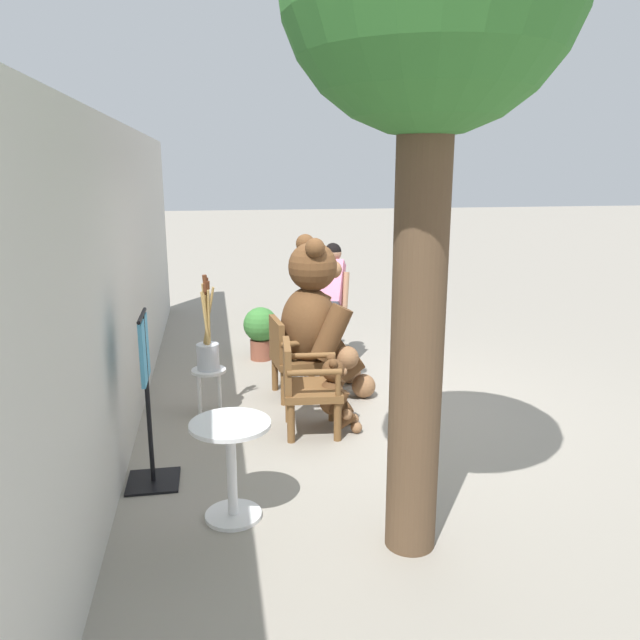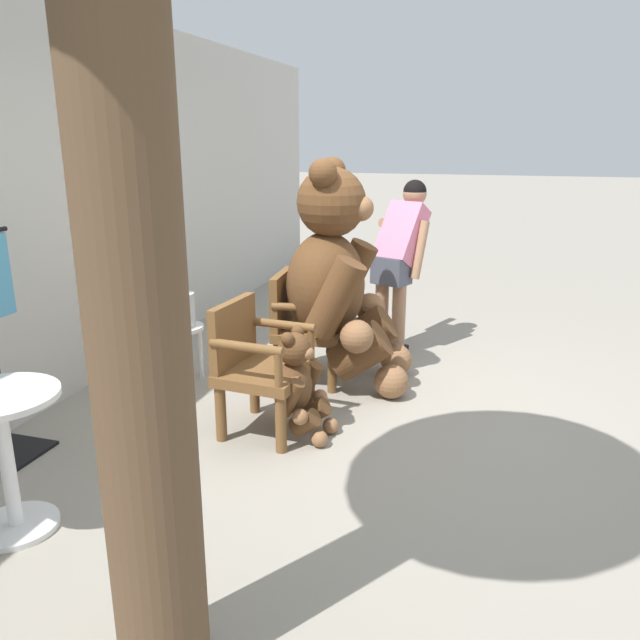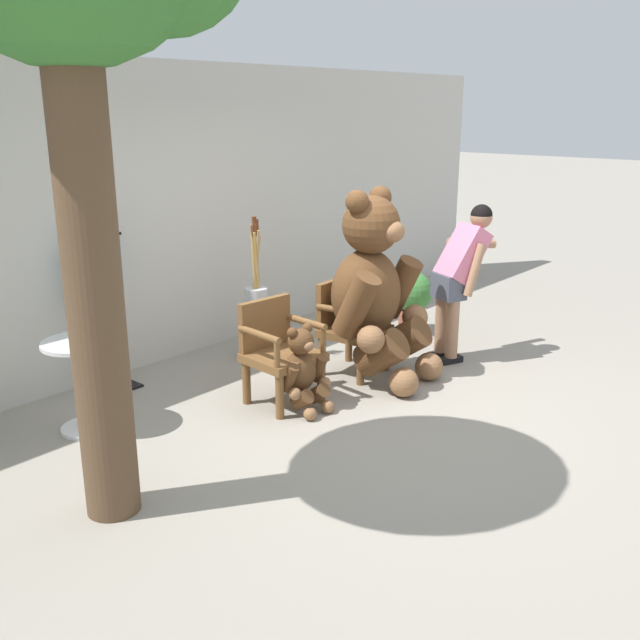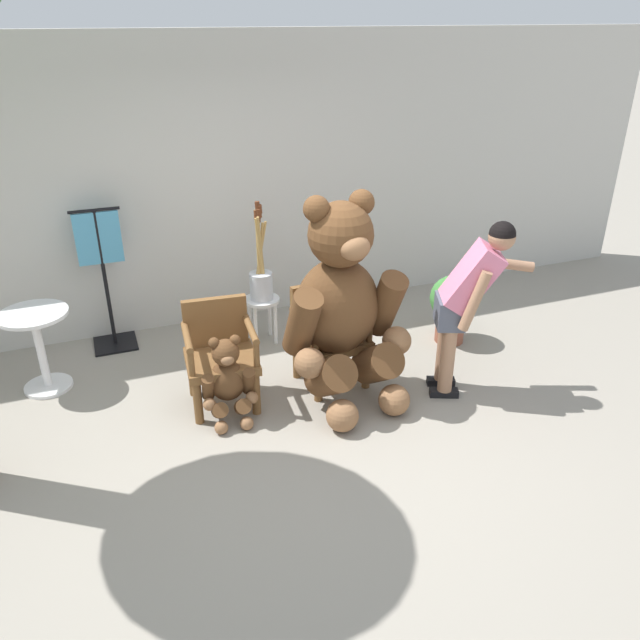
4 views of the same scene
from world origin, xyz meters
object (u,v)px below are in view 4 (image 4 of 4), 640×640
at_px(white_stool, 262,308).
at_px(clothing_display_stand, 105,276).
at_px(teddy_bear_large, 343,304).
at_px(person_visitor, 468,294).
at_px(brush_bucket, 261,277).
at_px(wooden_chair_left, 220,351).
at_px(round_side_table, 39,342).
at_px(wooden_chair_right, 328,332).
at_px(teddy_bear_small, 228,380).
at_px(potted_plant, 452,304).

relative_size(white_stool, clothing_display_stand, 0.34).
bearing_deg(teddy_bear_large, person_visitor, -17.85).
xyz_separation_m(person_visitor, brush_bucket, (-1.30, 1.46, -0.22)).
distance_m(wooden_chair_left, round_side_table, 1.55).
relative_size(wooden_chair_right, teddy_bear_large, 0.50).
height_order(person_visitor, round_side_table, person_visitor).
height_order(white_stool, brush_bucket, brush_bucket).
height_order(teddy_bear_small, brush_bucket, brush_bucket).
distance_m(teddy_bear_small, round_side_table, 1.70).
distance_m(wooden_chair_left, brush_bucket, 1.09).
bearing_deg(potted_plant, person_visitor, -117.05).
xyz_separation_m(wooden_chair_left, potted_plant, (2.32, 0.23, -0.07)).
bearing_deg(person_visitor, brush_bucket, 131.63).
height_order(wooden_chair_right, teddy_bear_small, wooden_chair_right).
height_order(teddy_bear_large, clothing_display_stand, teddy_bear_large).
height_order(wooden_chair_left, potted_plant, wooden_chair_left).
bearing_deg(round_side_table, teddy_bear_small, -36.42).
bearing_deg(person_visitor, teddy_bear_large, 162.15).
height_order(round_side_table, potted_plant, round_side_table).
bearing_deg(potted_plant, clothing_display_stand, 160.42).
bearing_deg(wooden_chair_left, person_visitor, -16.91).
height_order(wooden_chair_right, person_visitor, person_visitor).
relative_size(wooden_chair_left, white_stool, 1.87).
bearing_deg(clothing_display_stand, white_stool, -17.95).
distance_m(teddy_bear_large, person_visitor, 1.00).
distance_m(teddy_bear_small, person_visitor, 2.02).
bearing_deg(brush_bucket, clothing_display_stand, 162.01).
distance_m(wooden_chair_left, wooden_chair_right, 0.94).
height_order(teddy_bear_small, person_visitor, person_visitor).
distance_m(teddy_bear_small, brush_bucket, 1.36).
bearing_deg(clothing_display_stand, brush_bucket, -17.99).
bearing_deg(brush_bucket, wooden_chair_left, -124.64).
bearing_deg(brush_bucket, teddy_bear_small, -117.98).
bearing_deg(teddy_bear_large, wooden_chair_right, 93.37).
bearing_deg(person_visitor, teddy_bear_small, 171.10).
relative_size(wooden_chair_right, round_side_table, 1.19).
height_order(white_stool, clothing_display_stand, clothing_display_stand).
bearing_deg(white_stool, clothing_display_stand, 162.05).
height_order(wooden_chair_right, teddy_bear_large, teddy_bear_large).
height_order(teddy_bear_large, person_visitor, teddy_bear_large).
bearing_deg(potted_plant, wooden_chair_right, -170.56).
relative_size(brush_bucket, clothing_display_stand, 0.70).
distance_m(wooden_chair_left, potted_plant, 2.33).
relative_size(wooden_chair_left, potted_plant, 1.26).
distance_m(person_visitor, round_side_table, 3.56).
distance_m(white_stool, potted_plant, 1.83).
height_order(wooden_chair_left, teddy_bear_large, teddy_bear_large).
bearing_deg(wooden_chair_right, teddy_bear_large, -86.63).
relative_size(wooden_chair_right, clothing_display_stand, 0.63).
xyz_separation_m(white_stool, round_side_table, (-1.98, -0.16, 0.09)).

